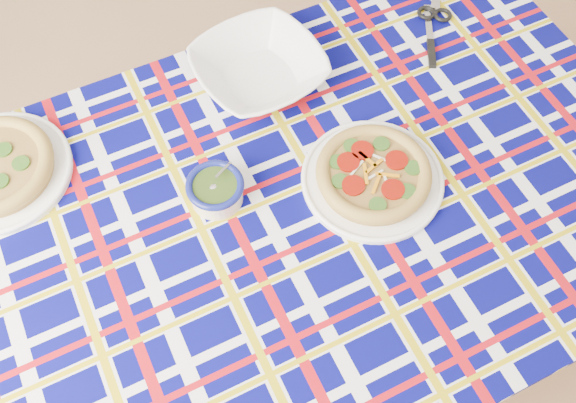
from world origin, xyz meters
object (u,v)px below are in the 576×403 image
dining_table (296,225)px  pesto_bowl (216,189)px  serving_bowl (259,69)px  main_focaccia_plate (373,174)px

dining_table → pesto_bowl: size_ratio=14.19×
dining_table → serving_bowl: serving_bowl is taller
serving_bowl → main_focaccia_plate: bearing=-81.6°
dining_table → serving_bowl: bearing=78.0°
pesto_bowl → main_focaccia_plate: bearing=-25.6°
dining_table → main_focaccia_plate: main_focaccia_plate is taller
serving_bowl → pesto_bowl: bearing=-137.0°
main_focaccia_plate → pesto_bowl: pesto_bowl is taller
dining_table → main_focaccia_plate: (0.15, -0.03, 0.10)m
serving_bowl → dining_table: bearing=-109.0°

